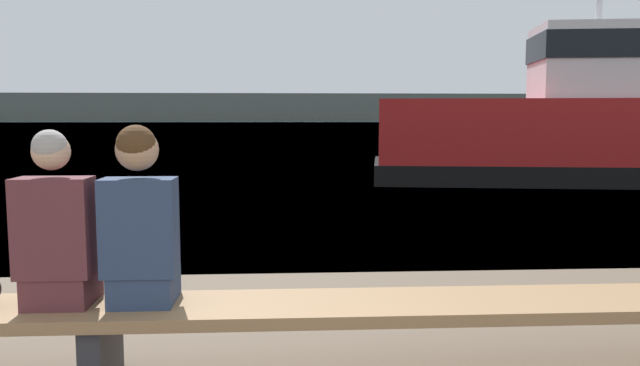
{
  "coord_description": "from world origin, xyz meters",
  "views": [
    {
      "loc": [
        0.16,
        -0.56,
        1.47
      ],
      "look_at": [
        0.53,
        5.85,
        0.78
      ],
      "focal_mm": 35.0,
      "sensor_mm": 36.0,
      "label": 1
    }
  ],
  "objects_px": {
    "person_right": "(140,224)",
    "tugboat_red": "(590,132)",
    "person_left": "(56,231)",
    "bench_main": "(100,318)"
  },
  "relations": [
    {
      "from": "bench_main",
      "to": "person_right",
      "type": "bearing_deg",
      "value": -0.3
    },
    {
      "from": "person_right",
      "to": "tugboat_red",
      "type": "bearing_deg",
      "value": 53.17
    },
    {
      "from": "person_right",
      "to": "bench_main",
      "type": "bearing_deg",
      "value": 179.7
    },
    {
      "from": "person_left",
      "to": "tugboat_red",
      "type": "height_order",
      "value": "tugboat_red"
    },
    {
      "from": "bench_main",
      "to": "person_right",
      "type": "xyz_separation_m",
      "value": [
        0.23,
        -0.0,
        0.52
      ]
    },
    {
      "from": "person_left",
      "to": "tugboat_red",
      "type": "xyz_separation_m",
      "value": [
        8.1,
        10.21,
        0.26
      ]
    },
    {
      "from": "tugboat_red",
      "to": "bench_main",
      "type": "bearing_deg",
      "value": 151.24
    },
    {
      "from": "person_left",
      "to": "person_right",
      "type": "bearing_deg",
      "value": -0.29
    },
    {
      "from": "person_left",
      "to": "person_right",
      "type": "height_order",
      "value": "person_right"
    },
    {
      "from": "person_right",
      "to": "tugboat_red",
      "type": "distance_m",
      "value": 12.76
    }
  ]
}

